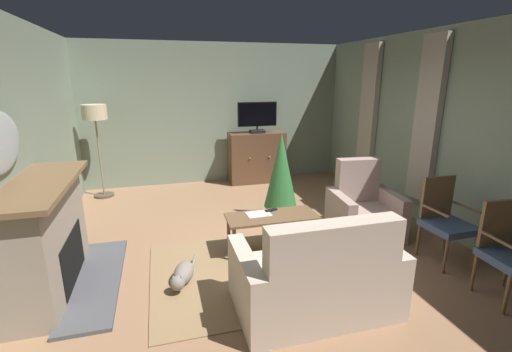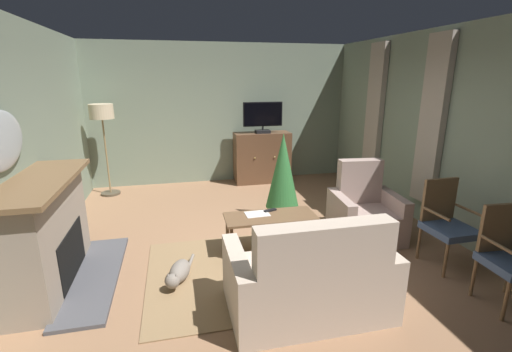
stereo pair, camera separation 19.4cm
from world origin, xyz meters
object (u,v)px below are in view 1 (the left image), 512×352
object	(u,v)px
folded_newspaper	(259,214)
potted_plant_on_hearth_side	(281,174)
side_chair_mid_row	(445,218)
tv_remote	(271,210)
side_chair_far_end	(507,249)
coffee_table	(272,219)
fireplace	(47,239)
cat	(183,274)
floor_lamp	(95,121)
television	(257,117)
armchair_angled_to_table	(363,212)
sofa_floral	(317,279)
tv_cabinet	(257,158)

from	to	relation	value
folded_newspaper	potted_plant_on_hearth_side	xyz separation A→B (m)	(0.61, 0.89, 0.25)
side_chair_mid_row	potted_plant_on_hearth_side	world-z (taller)	potted_plant_on_hearth_side
tv_remote	side_chair_mid_row	xyz separation A→B (m)	(1.88, -0.91, 0.04)
side_chair_far_end	coffee_table	bearing A→B (deg)	140.94
fireplace	cat	size ratio (longest dim) A/B	2.59
floor_lamp	cat	bearing A→B (deg)	-70.19
fireplace	television	bearing A→B (deg)	45.45
television	folded_newspaper	distance (m)	3.13
coffee_table	armchair_angled_to_table	size ratio (longest dim) A/B	1.11
tv_remote	side_chair_mid_row	world-z (taller)	side_chair_mid_row
armchair_angled_to_table	fireplace	bearing A→B (deg)	-175.43
folded_newspaper	armchair_angled_to_table	world-z (taller)	armchair_angled_to_table
fireplace	armchair_angled_to_table	size ratio (longest dim) A/B	1.73
sofa_floral	side_chair_far_end	bearing A→B (deg)	-8.37
television	sofa_floral	bearing A→B (deg)	-98.17
coffee_table	floor_lamp	xyz separation A→B (m)	(-2.35, 2.84, 0.97)
coffee_table	armchair_angled_to_table	distance (m)	1.39
coffee_table	tv_remote	size ratio (longest dim) A/B	6.76
tv_cabinet	cat	size ratio (longest dim) A/B	1.67
floor_lamp	sofa_floral	bearing A→B (deg)	-59.93
folded_newspaper	armchair_angled_to_table	size ratio (longest dim) A/B	0.29
floor_lamp	armchair_angled_to_table	bearing A→B (deg)	-36.15
potted_plant_on_hearth_side	floor_lamp	world-z (taller)	floor_lamp
side_chair_mid_row	cat	bearing A→B (deg)	174.81
tv_cabinet	television	distance (m)	0.88
coffee_table	sofa_floral	distance (m)	1.29
fireplace	cat	xyz separation A→B (m)	(1.32, -0.29, -0.45)
folded_newspaper	sofa_floral	bearing A→B (deg)	-84.46
tv_cabinet	floor_lamp	xyz separation A→B (m)	(-3.00, -0.18, 0.89)
side_chair_mid_row	side_chair_far_end	bearing A→B (deg)	-89.59
fireplace	television	world-z (taller)	television
floor_lamp	side_chair_far_end	bearing A→B (deg)	-45.81
potted_plant_on_hearth_side	tv_cabinet	bearing A→B (deg)	84.83
fireplace	floor_lamp	world-z (taller)	floor_lamp
tv_cabinet	cat	distance (m)	3.97
fireplace	armchair_angled_to_table	xyz separation A→B (m)	(3.86, 0.31, -0.23)
television	cat	size ratio (longest dim) A/B	1.16
side_chair_far_end	potted_plant_on_hearth_side	xyz separation A→B (m)	(-1.47, 2.53, 0.20)
potted_plant_on_hearth_side	television	bearing A→B (deg)	84.69
sofa_floral	cat	bearing A→B (deg)	146.16
folded_newspaper	potted_plant_on_hearth_side	distance (m)	1.10
side_chair_mid_row	cat	world-z (taller)	side_chair_mid_row
tv_cabinet	floor_lamp	bearing A→B (deg)	-176.48
coffee_table	cat	size ratio (longest dim) A/B	1.67
folded_newspaper	sofa_floral	xyz separation A→B (m)	(0.18, -1.37, -0.14)
sofa_floral	potted_plant_on_hearth_side	world-z (taller)	potted_plant_on_hearth_side
folded_newspaper	side_chair_mid_row	distance (m)	2.23
fireplace	television	distance (m)	4.52
potted_plant_on_hearth_side	floor_lamp	xyz separation A→B (m)	(-2.81, 1.87, 0.67)
television	side_chair_far_end	bearing A→B (deg)	-74.24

